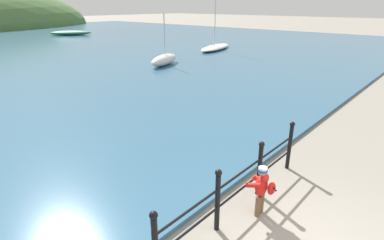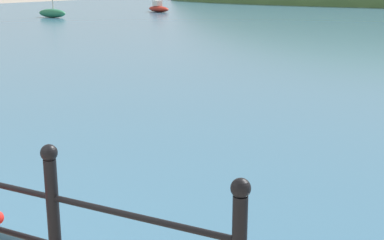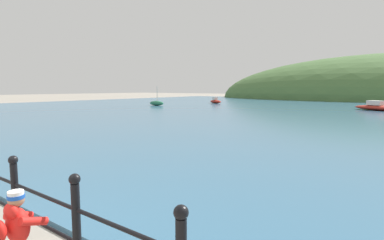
% 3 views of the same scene
% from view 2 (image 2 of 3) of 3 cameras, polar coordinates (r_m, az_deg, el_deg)
% --- Properties ---
extents(boat_white_sailboat, '(2.16, 0.76, 2.24)m').
position_cam_2_polar(boat_white_sailboat, '(35.25, -14.69, 10.98)').
color(boat_white_sailboat, '#287551').
rests_on(boat_white_sailboat, water).
extents(boat_far_left, '(2.67, 2.05, 0.84)m').
position_cam_2_polar(boat_far_left, '(40.49, -3.60, 11.81)').
color(boat_far_left, maroon).
rests_on(boat_far_left, water).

